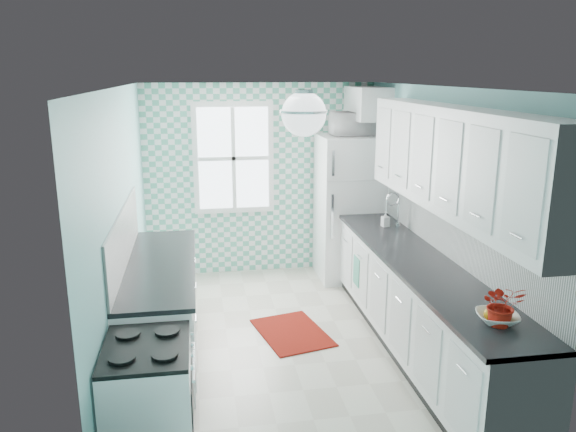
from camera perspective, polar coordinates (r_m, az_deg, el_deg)
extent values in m
cube|color=beige|center=(5.75, -0.09, -12.90)|extent=(3.00, 4.40, 0.02)
cube|color=white|center=(5.11, -0.10, 13.09)|extent=(3.00, 4.40, 0.02)
cube|color=#78BCBA|center=(7.43, -2.83, 3.72)|extent=(3.00, 0.02, 2.50)
cube|color=#78BCBA|center=(3.25, 6.26, -10.78)|extent=(3.00, 0.02, 2.50)
cube|color=#78BCBA|center=(5.27, -16.52, -1.36)|extent=(0.02, 4.40, 2.50)
cube|color=#78BCBA|center=(5.72, 15.01, -0.03)|extent=(0.02, 4.40, 2.50)
cube|color=#57B295|center=(7.40, -2.81, 3.69)|extent=(3.00, 0.01, 2.50)
cube|color=white|center=(7.30, -5.57, 5.87)|extent=(1.04, 0.05, 1.44)
cube|color=white|center=(7.28, -5.56, 5.85)|extent=(0.90, 0.02, 1.30)
cube|color=white|center=(5.38, 16.48, -1.66)|extent=(0.02, 3.60, 0.51)
cube|color=white|center=(5.21, -16.34, -2.15)|extent=(0.02, 2.15, 0.51)
cube|color=white|center=(4.99, 16.44, 5.43)|extent=(0.33, 3.20, 0.90)
cube|color=white|center=(7.20, 7.96, 11.28)|extent=(0.40, 0.74, 0.40)
cylinder|color=silver|center=(4.32, 1.64, 12.43)|extent=(0.14, 0.14, 0.04)
cylinder|color=silver|center=(4.32, 1.63, 11.50)|extent=(0.02, 0.02, 0.12)
sphere|color=white|center=(4.33, 1.62, 10.31)|extent=(0.34, 0.34, 0.34)
cube|color=white|center=(5.51, 13.18, -9.28)|extent=(0.60, 3.60, 0.90)
cube|color=black|center=(5.34, 13.32, -4.67)|extent=(0.63, 3.60, 0.04)
cube|color=white|center=(5.44, -12.73, -9.58)|extent=(0.60, 2.15, 0.90)
cube|color=black|center=(5.26, -12.85, -4.90)|extent=(0.63, 2.15, 0.04)
cube|color=silver|center=(7.28, 6.31, 0.85)|extent=(0.81, 0.77, 1.86)
cube|color=silver|center=(6.83, 7.27, 3.59)|extent=(0.79, 0.01, 0.02)
cube|color=silver|center=(6.69, 4.61, 5.37)|extent=(0.03, 0.03, 0.30)
cube|color=silver|center=(6.82, 4.50, -0.04)|extent=(0.03, 0.03, 0.54)
cube|color=silver|center=(4.13, -13.86, -18.09)|extent=(0.57, 0.72, 0.85)
cube|color=black|center=(3.92, -14.24, -12.86)|extent=(0.57, 0.72, 0.03)
cube|color=black|center=(4.09, -9.71, -17.38)|extent=(0.01, 0.47, 0.28)
cube|color=silver|center=(6.35, 9.59, -1.40)|extent=(0.49, 0.41, 0.12)
cylinder|color=silver|center=(6.35, 11.17, 0.41)|extent=(0.02, 0.02, 0.30)
torus|color=silver|center=(6.29, 10.67, 2.07)|extent=(0.16, 0.02, 0.16)
cube|color=#66100C|center=(5.94, 0.41, -11.74)|extent=(0.82, 1.02, 0.01)
cube|color=#57AC97|center=(6.31, 6.98, -5.59)|extent=(0.05, 0.21, 0.32)
imported|color=white|center=(4.22, 20.49, -9.66)|extent=(0.34, 0.34, 0.07)
imported|color=#A40B2A|center=(4.13, 20.95, -8.40)|extent=(0.33, 0.30, 0.31)
imported|color=#9BB5CE|center=(6.40, 9.86, -0.32)|extent=(0.09, 0.09, 0.17)
imported|color=white|center=(7.11, 6.55, 9.31)|extent=(0.54, 0.37, 0.29)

